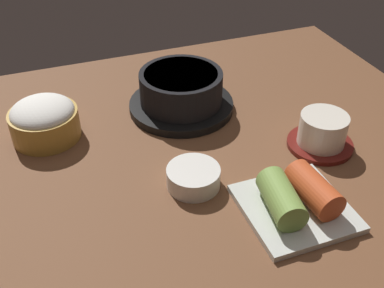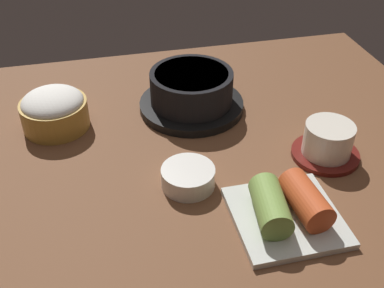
# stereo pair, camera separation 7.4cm
# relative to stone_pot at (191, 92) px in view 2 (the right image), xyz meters

# --- Properties ---
(dining_table) EXTENTS (1.00, 0.76, 0.02)m
(dining_table) POSITION_rel_stone_pot_xyz_m (-0.05, -0.13, -0.05)
(dining_table) COLOR brown
(dining_table) RESTS_ON ground
(stone_pot) EXTENTS (0.19, 0.19, 0.07)m
(stone_pot) POSITION_rel_stone_pot_xyz_m (0.00, 0.00, 0.00)
(stone_pot) COLOR black
(stone_pot) RESTS_ON dining_table
(rice_bowl) EXTENTS (0.12, 0.12, 0.07)m
(rice_bowl) POSITION_rel_stone_pot_xyz_m (-0.25, -0.00, -0.00)
(rice_bowl) COLOR #B78C38
(rice_bowl) RESTS_ON dining_table
(tea_cup_with_saucer) EXTENTS (0.11, 0.11, 0.06)m
(tea_cup_with_saucer) POSITION_rel_stone_pot_xyz_m (0.18, -0.19, -0.01)
(tea_cup_with_saucer) COLOR maroon
(tea_cup_with_saucer) RESTS_ON dining_table
(banchan_cup_center) EXTENTS (0.08, 0.08, 0.03)m
(banchan_cup_center) POSITION_rel_stone_pot_xyz_m (-0.06, -0.21, -0.02)
(banchan_cup_center) COLOR white
(banchan_cup_center) RESTS_ON dining_table
(kimchi_plate) EXTENTS (0.14, 0.14, 0.05)m
(kimchi_plate) POSITION_rel_stone_pot_xyz_m (0.06, -0.31, -0.01)
(kimchi_plate) COLOR silver
(kimchi_plate) RESTS_ON dining_table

